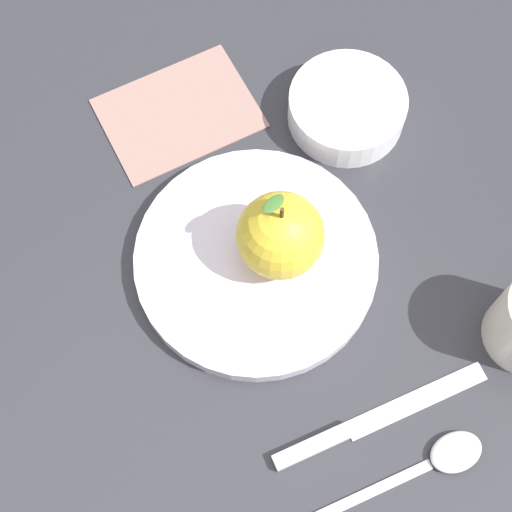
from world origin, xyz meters
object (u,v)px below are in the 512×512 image
side_bowl (347,106)px  linen_napkin (179,113)px  knife (362,424)px  apple (280,235)px  dinner_plate (256,260)px  spoon (438,461)px

side_bowl → linen_napkin: side_bowl is taller
knife → apple: bearing=-20.3°
dinner_plate → spoon: (-0.24, 0.02, -0.01)m
apple → side_bowl: size_ratio=0.79×
apple → knife: size_ratio=0.47×
dinner_plate → side_bowl: side_bowl is taller
side_bowl → spoon: (-0.29, 0.20, -0.02)m
knife → side_bowl: bearing=-44.7°
linen_napkin → side_bowl: bearing=-136.5°
knife → linen_napkin: (0.35, -0.10, -0.00)m
dinner_plate → linen_napkin: dinner_plate is taller
side_bowl → knife: side_bowl is taller
dinner_plate → apple: bearing=-124.4°
dinner_plate → knife: dinner_plate is taller
spoon → linen_napkin: 0.43m
side_bowl → knife: 0.32m
apple → knife: 0.18m
side_bowl → spoon: bearing=145.5°
dinner_plate → linen_napkin: (0.18, -0.06, -0.01)m
dinner_plate → side_bowl: bearing=-74.5°
dinner_plate → knife: (-0.18, 0.04, -0.01)m
linen_napkin → spoon: bearing=168.9°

